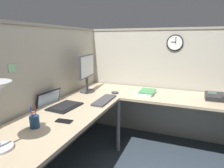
# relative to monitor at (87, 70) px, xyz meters

# --- Properties ---
(ground_plane) EXTENTS (6.80, 6.80, 0.00)m
(ground_plane) POSITION_rel_monitor_xyz_m (-0.24, -0.64, -1.02)
(ground_plane) COLOR #2D3842
(cubicle_wall_back) EXTENTS (2.57, 0.12, 1.58)m
(cubicle_wall_back) POSITION_rel_monitor_xyz_m (-0.60, 0.23, -0.23)
(cubicle_wall_back) COLOR #A8A393
(cubicle_wall_back) RESTS_ON ground
(cubicle_wall_right) EXTENTS (0.12, 2.37, 1.58)m
(cubicle_wall_right) POSITION_rel_monitor_xyz_m (0.63, -0.90, -0.23)
(cubicle_wall_right) COLOR #A8A393
(cubicle_wall_right) RESTS_ON ground
(desk) EXTENTS (2.35, 2.15, 0.73)m
(desk) POSITION_rel_monitor_xyz_m (-0.38, -0.69, -0.39)
(desk) COLOR tan
(desk) RESTS_ON ground
(monitor) EXTENTS (0.46, 0.20, 0.50)m
(monitor) POSITION_rel_monitor_xyz_m (0.00, 0.00, 0.00)
(monitor) COLOR #38383D
(monitor) RESTS_ON desk
(laptop) EXTENTS (0.37, 0.41, 0.22)m
(laptop) POSITION_rel_monitor_xyz_m (-0.61, 0.02, -0.27)
(laptop) COLOR black
(laptop) RESTS_ON desk
(keyboard) EXTENTS (0.43, 0.14, 0.02)m
(keyboard) POSITION_rel_monitor_xyz_m (-0.28, -0.38, -0.28)
(keyboard) COLOR #38383D
(keyboard) RESTS_ON desk
(computer_mouse) EXTENTS (0.06, 0.10, 0.03)m
(computer_mouse) POSITION_rel_monitor_xyz_m (0.06, -0.38, -0.28)
(computer_mouse) COLOR #38383D
(computer_mouse) RESTS_ON desk
(pen_cup) EXTENTS (0.08, 0.08, 0.18)m
(pen_cup) POSITION_rel_monitor_xyz_m (-1.11, -0.13, -0.24)
(pen_cup) COLOR navy
(pen_cup) RESTS_ON desk
(cell_phone) EXTENTS (0.08, 0.15, 0.01)m
(cell_phone) POSITION_rel_monitor_xyz_m (-0.93, -0.28, -0.29)
(cell_phone) COLOR black
(cell_phone) RESTS_ON desk
(office_phone) EXTENTS (0.19, 0.21, 0.11)m
(office_phone) POSITION_rel_monitor_xyz_m (0.23, -1.57, -0.26)
(office_phone) COLOR #232326
(office_phone) RESTS_ON desk
(book_stack) EXTENTS (0.31, 0.25, 0.04)m
(book_stack) POSITION_rel_monitor_xyz_m (0.20, -0.77, -0.27)
(book_stack) COLOR silver
(book_stack) RESTS_ON desk
(wall_clock) EXTENTS (0.04, 0.22, 0.22)m
(wall_clock) POSITION_rel_monitor_xyz_m (0.58, -1.05, 0.36)
(wall_clock) COLOR black
(pinned_note_leftmost) EXTENTS (0.08, 0.00, 0.07)m
(pinned_note_leftmost) POSITION_rel_monitor_xyz_m (-0.99, 0.18, 0.16)
(pinned_note_leftmost) COLOR #8CCC99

